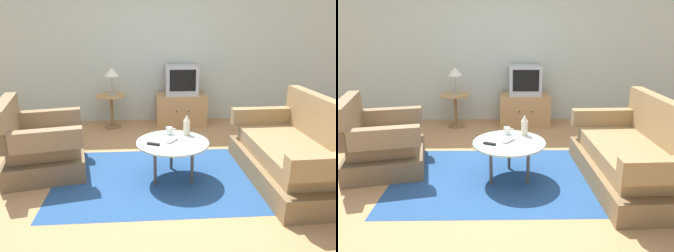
{
  "view_description": "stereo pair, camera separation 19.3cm",
  "coord_description": "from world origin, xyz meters",
  "views": [
    {
      "loc": [
        -0.2,
        -3.34,
        1.72
      ],
      "look_at": [
        0.06,
        0.26,
        0.55
      ],
      "focal_mm": 34.51,
      "sensor_mm": 36.0,
      "label": 1
    },
    {
      "loc": [
        -0.0,
        -3.35,
        1.72
      ],
      "look_at": [
        0.06,
        0.26,
        0.55
      ],
      "focal_mm": 34.51,
      "sensor_mm": 36.0,
      "label": 2
    }
  ],
  "objects": [
    {
      "name": "ground_plane",
      "position": [
        0.0,
        0.0,
        0.0
      ],
      "size": [
        16.0,
        16.0,
        0.0
      ],
      "primitive_type": "plane",
      "color": "#AD7F51"
    },
    {
      "name": "back_wall",
      "position": [
        0.0,
        2.42,
        1.35
      ],
      "size": [
        9.0,
        0.12,
        2.7
      ],
      "primitive_type": "cube",
      "color": "#B2BCB2",
      "rests_on": "ground"
    },
    {
      "name": "area_rug",
      "position": [
        0.09,
        0.01,
        0.0
      ],
      "size": [
        2.66,
        1.66,
        0.0
      ],
      "primitive_type": "cube",
      "color": "navy",
      "rests_on": "ground"
    },
    {
      "name": "armchair",
      "position": [
        -1.46,
        0.31,
        0.3
      ],
      "size": [
        1.07,
        1.14,
        0.88
      ],
      "rotation": [
        0.0,
        0.0,
        -1.36
      ],
      "color": "brown",
      "rests_on": "ground"
    },
    {
      "name": "couch",
      "position": [
        1.47,
        -0.11,
        0.29
      ],
      "size": [
        0.96,
        1.76,
        0.92
      ],
      "rotation": [
        0.0,
        0.0,
        1.6
      ],
      "color": "brown",
      "rests_on": "ground"
    },
    {
      "name": "coffee_table",
      "position": [
        0.09,
        0.01,
        0.41
      ],
      "size": [
        0.81,
        0.81,
        0.45
      ],
      "color": "#B2C6C1",
      "rests_on": "ground"
    },
    {
      "name": "side_table",
      "position": [
        -0.77,
        1.96,
        0.41
      ],
      "size": [
        0.5,
        0.5,
        0.56
      ],
      "color": "tan",
      "rests_on": "ground"
    },
    {
      "name": "tv_stand",
      "position": [
        0.41,
        2.07,
        0.27
      ],
      "size": [
        0.85,
        0.52,
        0.54
      ],
      "color": "tan",
      "rests_on": "ground"
    },
    {
      "name": "television",
      "position": [
        0.41,
        2.08,
        0.78
      ],
      "size": [
        0.54,
        0.47,
        0.48
      ],
      "color": "#B7B7BC",
      "rests_on": "tv_stand"
    },
    {
      "name": "table_lamp",
      "position": [
        -0.74,
        1.94,
        0.92
      ],
      "size": [
        0.24,
        0.24,
        0.45
      ],
      "color": "#9E937A",
      "rests_on": "side_table"
    },
    {
      "name": "vase",
      "position": [
        0.28,
        0.22,
        0.56
      ],
      "size": [
        0.08,
        0.08,
        0.25
      ],
      "color": "beige",
      "rests_on": "coffee_table"
    },
    {
      "name": "mug",
      "position": [
        0.08,
        0.26,
        0.49
      ],
      "size": [
        0.12,
        0.08,
        0.09
      ],
      "color": "white",
      "rests_on": "coffee_table"
    },
    {
      "name": "tv_remote_dark",
      "position": [
        -0.12,
        -0.07,
        0.46
      ],
      "size": [
        0.14,
        0.1,
        0.02
      ],
      "rotation": [
        0.0,
        0.0,
        2.7
      ],
      "color": "black",
      "rests_on": "coffee_table"
    },
    {
      "name": "tv_remote_silver",
      "position": [
        0.09,
        0.01,
        0.46
      ],
      "size": [
        0.14,
        0.16,
        0.02
      ],
      "rotation": [
        0.0,
        0.0,
        4.05
      ],
      "color": "#B2B2B7",
      "rests_on": "coffee_table"
    }
  ]
}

